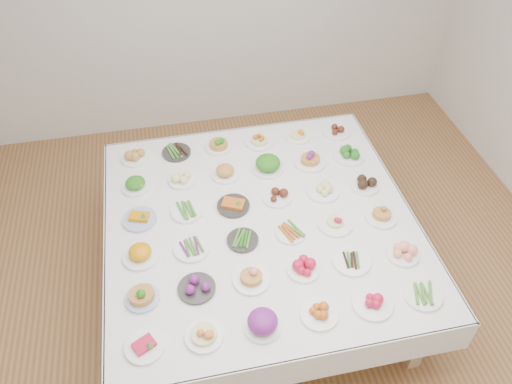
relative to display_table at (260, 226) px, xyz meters
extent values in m
plane|color=#9D6541|center=(0.12, -0.19, -0.68)|extent=(5.00, 5.00, 0.00)
cube|color=white|center=(0.00, 0.00, 0.04)|extent=(2.18, 2.18, 0.06)
cube|color=white|center=(0.00, 1.09, -0.07)|extent=(2.20, 0.02, 0.28)
cube|color=white|center=(0.00, -1.09, -0.07)|extent=(2.20, 0.01, 0.28)
cube|color=white|center=(1.09, 0.00, -0.07)|extent=(0.01, 2.20, 0.28)
cube|color=white|center=(-1.09, 0.00, -0.07)|extent=(0.02, 2.20, 0.28)
cube|color=tan|center=(0.91, -0.91, -0.34)|extent=(0.09, 0.09, 0.69)
cube|color=tan|center=(-0.91, 0.91, -0.34)|extent=(0.09, 0.09, 0.69)
cube|color=tan|center=(0.91, 0.91, -0.34)|extent=(0.09, 0.09, 0.69)
cylinder|color=white|center=(-0.86, -0.84, 0.08)|extent=(0.22, 0.22, 0.02)
cylinder|color=white|center=(-0.52, -0.85, 0.08)|extent=(0.22, 0.22, 0.02)
cylinder|color=white|center=(-0.17, -0.86, 0.08)|extent=(0.22, 0.22, 0.02)
cylinder|color=white|center=(0.18, -0.85, 0.08)|extent=(0.22, 0.22, 0.02)
cylinder|color=white|center=(0.52, -0.84, 0.08)|extent=(0.24, 0.24, 0.02)
cylinder|color=white|center=(0.85, -0.84, 0.08)|extent=(0.24, 0.24, 0.02)
cylinder|color=#4C66B2|center=(-0.85, -0.51, 0.08)|extent=(0.21, 0.21, 0.02)
cylinder|color=#2D2B28|center=(-0.52, -0.51, 0.08)|extent=(0.24, 0.24, 0.02)
cylinder|color=white|center=(-0.17, -0.51, 0.08)|extent=(0.23, 0.23, 0.02)
cylinder|color=white|center=(0.18, -0.50, 0.08)|extent=(0.21, 0.21, 0.02)
cylinder|color=white|center=(0.50, -0.50, 0.08)|extent=(0.24, 0.24, 0.02)
cylinder|color=white|center=(0.86, -0.52, 0.08)|extent=(0.21, 0.21, 0.02)
cylinder|color=white|center=(-0.85, -0.17, 0.08)|extent=(0.24, 0.24, 0.02)
cylinder|color=white|center=(-0.51, -0.18, 0.08)|extent=(0.24, 0.24, 0.02)
cylinder|color=#2D2B28|center=(-0.16, -0.18, 0.08)|extent=(0.21, 0.21, 0.02)
cylinder|color=white|center=(0.18, -0.18, 0.08)|extent=(0.21, 0.21, 0.02)
cylinder|color=white|center=(0.50, -0.16, 0.08)|extent=(0.25, 0.25, 0.02)
cylinder|color=white|center=(0.85, -0.17, 0.08)|extent=(0.22, 0.22, 0.02)
cylinder|color=#4C66B2|center=(-0.84, 0.17, 0.08)|extent=(0.24, 0.24, 0.02)
cylinder|color=white|center=(-0.51, 0.17, 0.08)|extent=(0.23, 0.23, 0.02)
cylinder|color=#2D2B28|center=(-0.17, 0.16, 0.08)|extent=(0.24, 0.24, 0.02)
cylinder|color=white|center=(0.16, 0.17, 0.08)|extent=(0.21, 0.21, 0.02)
cylinder|color=white|center=(0.52, 0.17, 0.08)|extent=(0.24, 0.24, 0.02)
cylinder|color=white|center=(0.85, 0.16, 0.08)|extent=(0.22, 0.22, 0.02)
cylinder|color=white|center=(-0.86, 0.51, 0.08)|extent=(0.21, 0.21, 0.02)
cylinder|color=white|center=(-0.50, 0.52, 0.08)|extent=(0.21, 0.21, 0.02)
cylinder|color=white|center=(-0.17, 0.51, 0.08)|extent=(0.21, 0.21, 0.02)
cylinder|color=white|center=(0.17, 0.51, 0.08)|extent=(0.24, 0.24, 0.02)
cylinder|color=white|center=(0.52, 0.51, 0.08)|extent=(0.25, 0.25, 0.02)
cylinder|color=white|center=(0.85, 0.52, 0.08)|extent=(0.24, 0.24, 0.02)
cylinder|color=white|center=(-0.85, 0.85, 0.08)|extent=(0.22, 0.22, 0.02)
cylinder|color=#2D2B28|center=(-0.52, 0.86, 0.08)|extent=(0.23, 0.23, 0.02)
cylinder|color=white|center=(-0.17, 0.85, 0.08)|extent=(0.22, 0.22, 0.02)
cylinder|color=white|center=(0.18, 0.84, 0.08)|extent=(0.23, 0.23, 0.02)
cylinder|color=white|center=(0.51, 0.86, 0.08)|extent=(0.21, 0.21, 0.02)
cylinder|color=white|center=(0.85, 0.85, 0.08)|extent=(0.23, 0.23, 0.02)
camera|label=1|loc=(-0.53, -2.36, 2.69)|focal=35.00mm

